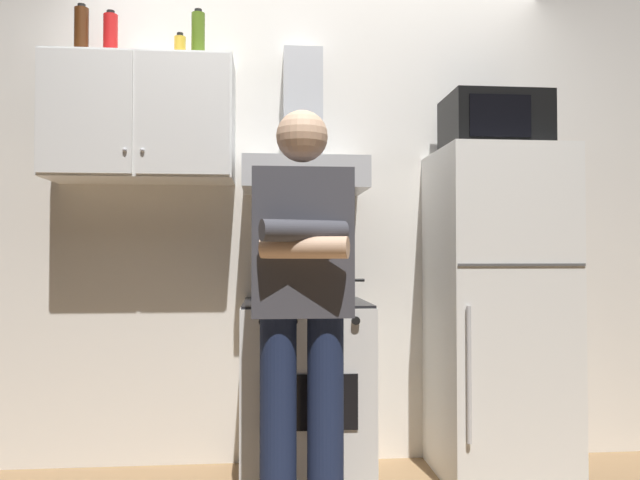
# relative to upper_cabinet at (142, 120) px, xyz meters

# --- Properties ---
(back_wall_tiled) EXTENTS (4.80, 0.10, 2.70)m
(back_wall_tiled) POSITION_rel_upper_cabinet_xyz_m (0.85, 0.23, -0.40)
(back_wall_tiled) COLOR silver
(back_wall_tiled) RESTS_ON ground_plane
(upper_cabinet) EXTENTS (0.90, 0.37, 0.60)m
(upper_cabinet) POSITION_rel_upper_cabinet_xyz_m (0.00, 0.00, 0.00)
(upper_cabinet) COLOR silver
(stove_oven) EXTENTS (0.60, 0.62, 0.87)m
(stove_oven) POSITION_rel_upper_cabinet_xyz_m (0.80, -0.13, -1.32)
(stove_oven) COLOR silver
(stove_oven) RESTS_ON ground_plane
(range_hood) EXTENTS (0.60, 0.44, 0.75)m
(range_hood) POSITION_rel_upper_cabinet_xyz_m (0.80, 0.00, -0.15)
(range_hood) COLOR #B7BABF
(refrigerator) EXTENTS (0.60, 0.62, 1.60)m
(refrigerator) POSITION_rel_upper_cabinet_xyz_m (1.75, -0.12, -0.95)
(refrigerator) COLOR white
(refrigerator) RESTS_ON ground_plane
(microwave) EXTENTS (0.48, 0.37, 0.28)m
(microwave) POSITION_rel_upper_cabinet_xyz_m (1.75, -0.11, -0.01)
(microwave) COLOR black
(microwave) RESTS_ON refrigerator
(person_standing) EXTENTS (0.38, 0.33, 1.64)m
(person_standing) POSITION_rel_upper_cabinet_xyz_m (0.75, -0.73, -0.85)
(person_standing) COLOR #192342
(person_standing) RESTS_ON ground_plane
(cooking_pot) EXTENTS (0.28, 0.18, 0.11)m
(cooking_pot) POSITION_rel_upper_cabinet_xyz_m (0.93, -0.24, -0.82)
(cooking_pot) COLOR #B7BABF
(cooking_pot) RESTS_ON stove_oven
(bottle_soda_red) EXTENTS (0.07, 0.07, 0.25)m
(bottle_soda_red) POSITION_rel_upper_cabinet_xyz_m (-0.16, 0.02, 0.42)
(bottle_soda_red) COLOR red
(bottle_soda_red) RESTS_ON upper_cabinet
(bottle_rum_dark) EXTENTS (0.07, 0.07, 0.27)m
(bottle_rum_dark) POSITION_rel_upper_cabinet_xyz_m (-0.29, -0.00, 0.43)
(bottle_rum_dark) COLOR #47230F
(bottle_rum_dark) RESTS_ON upper_cabinet
(bottle_olive_oil) EXTENTS (0.07, 0.07, 0.25)m
(bottle_olive_oil) POSITION_rel_upper_cabinet_xyz_m (0.28, -0.03, 0.42)
(bottle_olive_oil) COLOR #4C6B19
(bottle_olive_oil) RESTS_ON upper_cabinet
(bottle_spice_jar) EXTENTS (0.06, 0.06, 0.15)m
(bottle_spice_jar) POSITION_rel_upper_cabinet_xyz_m (0.18, 0.04, 0.37)
(bottle_spice_jar) COLOR gold
(bottle_spice_jar) RESTS_ON upper_cabinet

